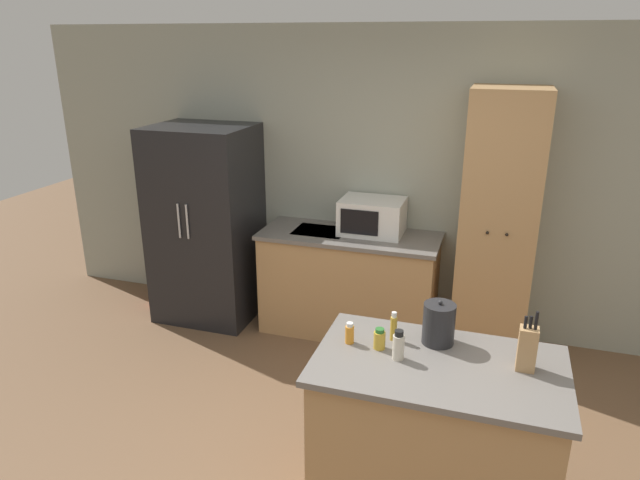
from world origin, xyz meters
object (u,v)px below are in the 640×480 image
refrigerator (206,224)px  spice_bottle_tall_dark (350,334)px  spice_bottle_green_herb (398,346)px  pantry_cabinet (497,228)px  knife_block (527,348)px  spice_bottle_amber_oil (379,339)px  microwave (372,216)px  kettle (439,324)px  spice_bottle_short_red (394,327)px  fire_extinguisher (154,287)px

refrigerator → spice_bottle_tall_dark: refrigerator is taller
spice_bottle_green_herb → pantry_cabinet: bearing=77.0°
knife_block → spice_bottle_amber_oil: size_ratio=2.77×
pantry_cabinet → knife_block: bearing=-83.7°
spice_bottle_green_herb → microwave: bearing=106.9°
microwave → kettle: microwave is taller
pantry_cabinet → spice_bottle_short_red: (-0.49, -1.69, -0.09)m
pantry_cabinet → microwave: pantry_cabinet is taller
refrigerator → kettle: bearing=-34.3°
spice_bottle_green_herb → spice_bottle_amber_oil: bearing=147.1°
refrigerator → microwave: size_ratio=3.36×
microwave → spice_bottle_short_red: 1.82m
microwave → knife_block: knife_block is taller
pantry_cabinet → microwave: 1.02m
microwave → fire_extinguisher: bearing=-174.5°
refrigerator → fire_extinguisher: bearing=-174.8°
microwave → spice_bottle_amber_oil: (0.47, -1.85, -0.10)m
knife_block → kettle: bearing=163.6°
refrigerator → microwave: bearing=5.7°
refrigerator → knife_block: (2.71, -1.68, 0.14)m
spice_bottle_short_red → spice_bottle_green_herb: (0.06, -0.19, -0.00)m
spice_bottle_tall_dark → refrigerator: bearing=136.8°
spice_bottle_short_red → spice_bottle_amber_oil: size_ratio=1.42×
pantry_cabinet → spice_bottle_green_herb: bearing=-103.0°
knife_block → spice_bottle_green_herb: (-0.63, -0.10, -0.04)m
microwave → spice_bottle_tall_dark: (0.30, -1.84, -0.10)m
microwave → fire_extinguisher: (-2.09, -0.20, -0.86)m
spice_bottle_amber_oil → kettle: kettle is taller
microwave → spice_bottle_tall_dark: microwave is taller
spice_bottle_green_herb → kettle: (0.18, 0.23, 0.04)m
microwave → spice_bottle_green_herb: 2.01m
spice_bottle_amber_oil → spice_bottle_short_red: bearing=65.1°
refrigerator → spice_bottle_tall_dark: 2.48m
spice_bottle_amber_oil → fire_extinguisher: bearing=147.2°
refrigerator → spice_bottle_green_herb: (2.09, -1.78, 0.10)m
kettle → knife_block: bearing=-16.4°
knife_block → spice_bottle_green_herb: size_ratio=1.98×
kettle → fire_extinguisher: 3.32m
spice_bottle_green_herb → kettle: kettle is taller
pantry_cabinet → knife_block: 1.79m
spice_bottle_short_red → fire_extinguisher: bearing=149.6°
refrigerator → spice_bottle_short_red: size_ratio=10.54×
refrigerator → spice_bottle_amber_oil: (1.97, -1.70, 0.07)m
refrigerator → spice_bottle_green_herb: size_ratio=10.75×
spice_bottle_tall_dark → fire_extinguisher: bearing=145.5°
knife_block → spice_bottle_amber_oil: 0.75m
knife_block → spice_bottle_green_herb: 0.64m
spice_bottle_tall_dark → spice_bottle_green_herb: spice_bottle_green_herb is taller
spice_bottle_short_red → refrigerator: bearing=141.9°
spice_bottle_short_red → spice_bottle_amber_oil: (-0.05, -0.12, -0.02)m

